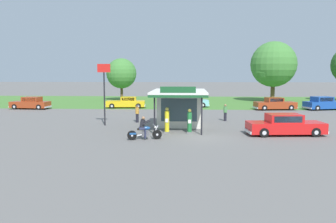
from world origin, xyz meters
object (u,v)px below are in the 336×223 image
at_px(parked_car_second_row_spare, 275,104).
at_px(bystander_leaning_by_kiosk, 225,112).
at_px(motorcycle_with_rider, 144,130).
at_px(featured_classic_sedan, 285,125).
at_px(parked_car_back_row_right, 324,104).
at_px(parked_car_back_row_centre_left, 188,102).
at_px(parked_car_back_row_centre, 31,103).
at_px(roadside_pole_sign, 104,84).
at_px(gas_pump_nearside, 167,121).
at_px(parked_car_back_row_far_right, 126,103).
at_px(bystander_strolling_foreground, 137,113).
at_px(gas_pump_offside, 190,122).

relative_size(parked_car_second_row_spare, bystander_leaning_by_kiosk, 3.33).
distance_m(motorcycle_with_rider, featured_classic_sedan, 10.21).
distance_m(motorcycle_with_rider, parked_car_back_row_right, 28.13).
height_order(featured_classic_sedan, parked_car_back_row_centre_left, parked_car_back_row_centre_left).
xyz_separation_m(parked_car_back_row_centre, roadside_pole_sign, (12.56, -12.99, 2.83)).
relative_size(gas_pump_nearside, parked_car_back_row_far_right, 0.37).
xyz_separation_m(motorcycle_with_rider, parked_car_second_row_spare, (13.55, 19.79, 0.03)).
height_order(gas_pump_nearside, roadside_pole_sign, roadside_pole_sign).
xyz_separation_m(bystander_leaning_by_kiosk, roadside_pole_sign, (-10.57, -3.43, 2.71)).
xyz_separation_m(parked_car_back_row_centre, parked_car_back_row_right, (36.25, 1.15, 0.05)).
xyz_separation_m(parked_car_back_row_centre_left, bystander_strolling_foreground, (-4.66, -14.40, 0.13)).
bearing_deg(parked_car_back_row_far_right, parked_car_back_row_centre_left, 10.05).
height_order(gas_pump_nearside, parked_car_second_row_spare, gas_pump_nearside).
bearing_deg(parked_car_second_row_spare, parked_car_back_row_centre, -178.62).
bearing_deg(parked_car_second_row_spare, featured_classic_sedan, -101.68).
distance_m(parked_car_back_row_centre_left, bystander_leaning_by_kiosk, 13.42).
xyz_separation_m(gas_pump_offside, roadside_pole_sign, (-7.20, 3.37, 2.70)).
bearing_deg(bystander_strolling_foreground, roadside_pole_sign, -141.24).
distance_m(featured_classic_sedan, parked_car_back_row_far_right, 23.94).
height_order(parked_car_second_row_spare, parked_car_back_row_far_right, parked_car_second_row_spare).
relative_size(gas_pump_nearside, bystander_strolling_foreground, 1.22).
bearing_deg(gas_pump_offside, gas_pump_nearside, 180.00).
distance_m(parked_car_second_row_spare, bystander_leaning_by_kiosk, 12.51).
height_order(gas_pump_nearside, featured_classic_sedan, gas_pump_nearside).
xyz_separation_m(parked_car_back_row_far_right, bystander_strolling_foreground, (3.34, -12.98, 0.18)).
bearing_deg(parked_car_back_row_far_right, roadside_pole_sign, -86.75).
bearing_deg(parked_car_second_row_spare, motorcycle_with_rider, -124.39).
bearing_deg(parked_car_back_row_right, bystander_strolling_foreground, -150.21).
height_order(parked_car_back_row_right, parked_car_back_row_far_right, parked_car_back_row_right).
xyz_separation_m(gas_pump_nearside, featured_classic_sedan, (8.56, -0.36, -0.18)).
height_order(parked_car_back_row_far_right, bystander_strolling_foreground, bystander_strolling_foreground).
bearing_deg(parked_car_back_row_centre, parked_car_back_row_centre_left, 9.82).
bearing_deg(featured_classic_sedan, gas_pump_offside, 176.97).
bearing_deg(parked_car_back_row_centre_left, parked_car_back_row_far_right, -169.95).
distance_m(parked_car_back_row_centre_left, roadside_pole_sign, 18.11).
relative_size(parked_car_back_row_centre_left, bystander_leaning_by_kiosk, 3.42).
bearing_deg(parked_car_back_row_far_right, bystander_strolling_foreground, -75.57).
bearing_deg(parked_car_second_row_spare, bystander_strolling_foreground, -142.35).
distance_m(parked_car_back_row_centre, parked_car_back_row_centre_left, 20.00).
height_order(featured_classic_sedan, bystander_strolling_foreground, bystander_strolling_foreground).
relative_size(gas_pump_nearside, featured_classic_sedan, 0.34).
bearing_deg(bystander_leaning_by_kiosk, parked_car_back_row_centre, 157.54).
distance_m(parked_car_back_row_centre, roadside_pole_sign, 18.29).
xyz_separation_m(parked_car_back_row_far_right, roadside_pole_sign, (0.85, -14.98, 2.87)).
xyz_separation_m(parked_car_second_row_spare, roadside_pole_sign, (-17.69, -13.72, 2.84)).
bearing_deg(gas_pump_offside, motorcycle_with_rider, -138.54).
height_order(bystander_strolling_foreground, bystander_leaning_by_kiosk, bystander_strolling_foreground).
height_order(motorcycle_with_rider, parked_car_back_row_right, parked_car_back_row_right).
xyz_separation_m(parked_car_back_row_right, roadside_pole_sign, (-23.70, -14.14, 2.79)).
xyz_separation_m(gas_pump_offside, motorcycle_with_rider, (-3.06, -2.71, -0.18)).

